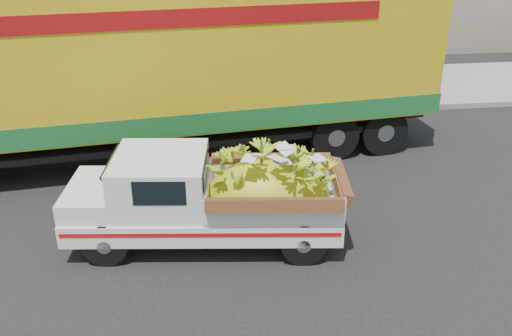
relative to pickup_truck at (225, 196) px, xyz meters
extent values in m
plane|color=black|center=(-2.28, -0.66, -0.85)|extent=(100.00, 100.00, 0.00)
cube|color=gray|center=(-2.28, 6.18, -0.78)|extent=(60.00, 0.25, 0.15)
cube|color=gray|center=(-2.28, 8.28, -0.78)|extent=(60.00, 4.00, 0.14)
cylinder|color=black|center=(-1.97, -0.47, -0.49)|extent=(0.75, 0.30, 0.73)
cylinder|color=black|center=(-1.80, 0.93, -0.49)|extent=(0.75, 0.30, 0.73)
cylinder|color=black|center=(1.18, -0.85, -0.49)|extent=(0.75, 0.30, 0.73)
cylinder|color=black|center=(1.35, 0.54, -0.49)|extent=(0.75, 0.30, 0.73)
cube|color=silver|center=(-0.36, 0.04, -0.32)|extent=(4.68, 2.17, 0.38)
cube|color=#A50F0C|center=(-0.46, -0.77, -0.26)|extent=(4.40, 0.54, 0.07)
cube|color=silver|center=(-2.56, 0.31, -0.42)|extent=(0.29, 1.60, 0.13)
cube|color=silver|center=(-2.20, 0.27, 0.04)|extent=(1.00, 1.62, 0.35)
cube|color=silver|center=(-1.05, 0.13, 0.30)|extent=(1.67, 1.74, 0.87)
cube|color=black|center=(-1.05, -0.67, 0.46)|extent=(0.82, 0.11, 0.40)
cube|color=silver|center=(0.79, -0.10, 0.11)|extent=(2.39, 1.89, 0.49)
ellipsoid|color=gold|center=(0.69, -0.08, 0.01)|extent=(2.14, 1.54, 1.23)
cylinder|color=black|center=(3.90, 3.30, -0.30)|extent=(1.13, 0.45, 1.10)
cylinder|color=black|center=(3.66, 5.29, -0.30)|extent=(1.13, 0.45, 1.10)
cylinder|color=black|center=(2.71, 3.16, -0.30)|extent=(1.13, 0.45, 1.10)
cylinder|color=black|center=(2.47, 5.14, -0.30)|extent=(1.13, 0.45, 1.10)
cube|color=black|center=(-0.89, 3.73, -0.07)|extent=(12.03, 2.44, 0.36)
cube|color=gold|center=(-0.89, 3.73, 1.53)|extent=(11.98, 3.90, 2.84)
cube|color=#1A5E27|center=(-0.89, 3.73, 0.36)|extent=(12.04, 3.93, 0.45)
cube|color=maroon|center=(-0.73, 2.48, 2.50)|extent=(8.34, 1.03, 0.35)
camera|label=1|loc=(-0.57, -8.45, 4.48)|focal=40.00mm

